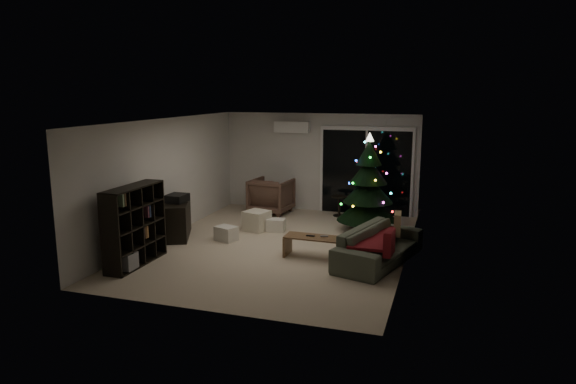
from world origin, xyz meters
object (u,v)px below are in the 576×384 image
object	(u,v)px
sofa	(379,245)
bookshelf	(126,225)
christmas_tree	(368,183)
media_cabinet	(178,219)
armchair	(271,196)
coffee_table	(318,247)

from	to	relation	value
sofa	bookshelf	bearing A→B (deg)	124.67
christmas_tree	media_cabinet	bearing A→B (deg)	-156.06
bookshelf	christmas_tree	world-z (taller)	christmas_tree
media_cabinet	armchair	world-z (taller)	armchair
armchair	bookshelf	bearing A→B (deg)	80.58
armchair	christmas_tree	bearing A→B (deg)	164.91
media_cabinet	armchair	size ratio (longest dim) A/B	1.24
media_cabinet	coffee_table	size ratio (longest dim) A/B	0.96
coffee_table	sofa	bearing A→B (deg)	5.69
armchair	sofa	size ratio (longest dim) A/B	0.45
bookshelf	media_cabinet	xyz separation A→B (m)	(0.00, 1.79, -0.33)
armchair	coffee_table	size ratio (longest dim) A/B	0.77
bookshelf	sofa	distance (m)	4.54
bookshelf	coffee_table	world-z (taller)	bookshelf
armchair	christmas_tree	size ratio (longest dim) A/B	0.45
media_cabinet	coffee_table	bearing A→B (deg)	-31.95
bookshelf	media_cabinet	bearing A→B (deg)	106.49
media_cabinet	armchair	xyz separation A→B (m)	(1.17, 2.64, 0.06)
bookshelf	armchair	size ratio (longest dim) A/B	1.46
sofa	christmas_tree	world-z (taller)	christmas_tree
armchair	coffee_table	world-z (taller)	armchair
sofa	coffee_table	world-z (taller)	sofa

